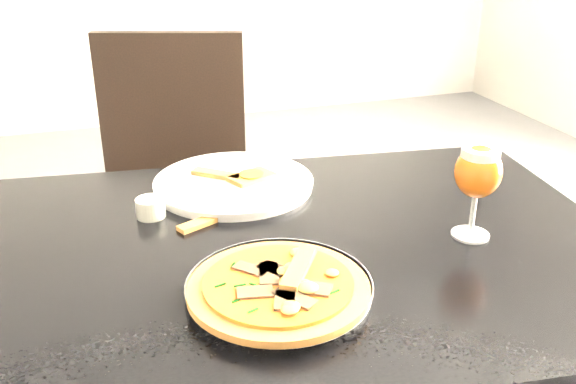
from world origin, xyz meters
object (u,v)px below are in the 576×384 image
object	(u,v)px
dining_table	(282,289)
chair_far	(170,193)
pizza	(278,286)
beer_glass	(478,173)

from	to	relation	value
dining_table	chair_far	world-z (taller)	chair_far
dining_table	chair_far	size ratio (longest dim) A/B	1.34
pizza	beer_glass	size ratio (longest dim) A/B	1.60
chair_far	beer_glass	size ratio (longest dim) A/B	5.72
dining_table	pizza	distance (m)	0.20
beer_glass	dining_table	bearing A→B (deg)	167.64
pizza	chair_far	bearing A→B (deg)	92.19
dining_table	pizza	size ratio (longest dim) A/B	4.77
chair_far	beer_glass	xyz separation A→B (m)	(0.42, -0.84, 0.34)
dining_table	beer_glass	world-z (taller)	beer_glass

